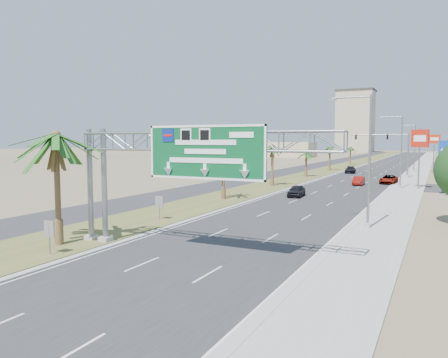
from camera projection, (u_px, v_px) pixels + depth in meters
ground at (72, 319)px, 16.32m from camera, size 600.00×600.00×0.00m
road at (387, 166)px, 114.63m from camera, size 12.00×300.00×0.02m
sidewalk_right at (423, 167)px, 110.88m from camera, size 4.00×300.00×0.10m
median_grass at (348, 165)px, 119.02m from camera, size 7.00×300.00×0.12m
opposing_road at (323, 164)px, 122.11m from camera, size 8.00×300.00×0.02m
sign_gantry at (185, 151)px, 25.13m from camera, size 16.75×1.24×7.50m
palm_near at (56, 136)px, 26.91m from camera, size 5.70×5.70×8.35m
palm_row_b at (223, 156)px, 48.67m from camera, size 3.99×3.99×5.95m
palm_row_c at (272, 147)px, 62.90m from camera, size 3.99×3.99×6.75m
palm_row_d at (306, 153)px, 79.10m from camera, size 3.99×3.99×5.45m
palm_row_e at (330, 148)px, 96.02m from camera, size 3.99×3.99×6.15m
palm_row_f at (351, 148)px, 118.39m from camera, size 3.99×3.99×5.75m
streetlight_near at (367, 167)px, 32.36m from camera, size 3.27×0.44×10.00m
streetlight_mid at (399, 155)px, 59.17m from camera, size 3.27×0.44×10.00m
streetlight_far at (414, 150)px, 91.34m from camera, size 3.27×0.44×10.00m
signal_mast at (396, 151)px, 77.94m from camera, size 10.28×0.71×8.00m
median_signback_a at (49, 231)px, 24.99m from camera, size 0.75×0.08×2.08m
median_signback_b at (159, 204)px, 36.02m from camera, size 0.75×0.08×2.08m
tower_distant at (355, 122)px, 252.29m from camera, size 20.00×16.00×35.00m
building_distant_left at (284, 149)px, 178.85m from camera, size 24.00×14.00×6.00m
car_left_lane at (296, 191)px, 51.70m from camera, size 1.92×4.16×1.38m
car_mid_lane at (359, 181)px, 65.08m from camera, size 1.43×3.97×1.30m
car_right_lane at (389, 179)px, 67.23m from camera, size 2.53×4.94×1.34m
car_far at (350, 170)px, 88.89m from camera, size 2.34×4.89×1.37m
pole_sign_red_near at (420, 142)px, 58.81m from camera, size 2.30×1.28×8.34m
pole_sign_blue at (447, 155)px, 52.13m from camera, size 2.01×0.41×6.85m
pole_sign_red_far at (434, 142)px, 88.49m from camera, size 2.22×0.50×8.07m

